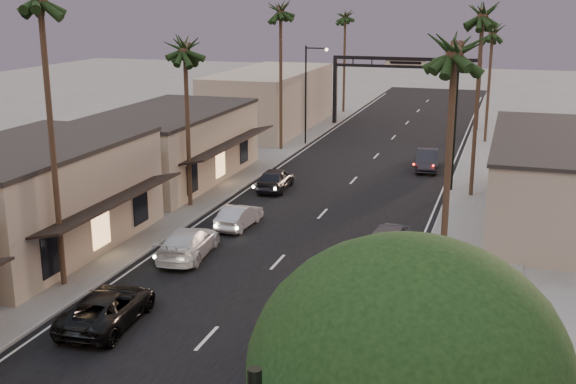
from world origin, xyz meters
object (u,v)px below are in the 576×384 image
Objects in this scene: curbside_black at (376,310)px; palm_lc at (185,43)px; oncoming_silver at (239,216)px; curbside_near at (323,365)px; arch at (405,74)px; palm_ra at (455,42)px; palm_rc at (493,28)px; palm_ld at (281,6)px; palm_far at (345,13)px; oncoming_pickup at (108,308)px; streetlight_right at (451,116)px; palm_rb at (483,9)px; corner_tree at (410,384)px; streetlight_left at (309,87)px.

palm_lc is at bearing 133.74° from curbside_black.
curbside_near is (9.38, -16.21, 0.22)m from oncoming_silver.
arch is 47.17m from palm_ra.
palm_rc is at bearing 83.47° from curbside_black.
palm_ld is 1.08× the size of palm_ra.
arch is at bearing 145.11° from palm_rc.
palm_far is 2.47× the size of oncoming_pickup.
streetlight_right is 19.75m from palm_rc.
streetlight_right is at bearing 84.95° from curbside_black.
palm_ld is 20.42m from palm_rb.
palm_rc is (0.00, 40.00, -0.97)m from palm_ra.
corner_tree is at bearing -80.71° from curbside_black.
corner_tree is 56.74m from palm_rc.
palm_far reaches higher than oncoming_silver.
streetlight_right is 0.68× the size of palm_far.
palm_ra is 1.08× the size of palm_rc.
palm_rb is 3.47× the size of oncoming_silver.
palm_ld is at bearing 147.21° from streetlight_right.
oncoming_pickup is at bearing -113.53° from streetlight_right.
curbside_near reaches higher than curbside_black.
corner_tree is at bearing 121.09° from oncoming_silver.
palm_rb is at bearing -90.00° from palm_rc.
palm_ld is (0.00, 19.00, 1.95)m from palm_lc.
palm_lc reaches higher than oncoming_silver.
palm_rc is (0.00, 20.00, -1.95)m from palm_rb.
palm_rb is (17.20, 8.00, 1.95)m from palm_lc.
palm_rc is at bearing 90.00° from palm_rb.
palm_rb reaches higher than corner_tree.
palm_far is at bearing 96.88° from curbside_near.
arch is at bearing -98.49° from oncoming_pickup.
palm_ra is at bearing -60.98° from palm_ld.
palm_rc is 43.00m from curbside_black.
curbside_black is at bearing -96.28° from palm_rb.
streetlight_left is 20.96m from palm_far.
streetlight_right is 19.78m from palm_ld.
oncoming_silver is 0.84× the size of curbside_black.
curbside_black is at bearing -65.72° from palm_ld.
curbside_black is at bearing -166.70° from oncoming_pickup.
streetlight_right is 1.86× the size of curbside_black.
palm_ld reaches higher than streetlight_left.
corner_tree is 0.98× the size of streetlight_right.
palm_rc is 21.97m from palm_far.
palm_ra is 17.58m from oncoming_pickup.
arch is 25.94m from streetlight_right.
palm_rb is 1.16× the size of palm_rc.
palm_lc reaches higher than curbside_near.
arch is 2.84× the size of oncoming_pickup.
palm_rc is 34.96m from oncoming_silver.
palm_lc is 0.92× the size of palm_far.
palm_far is 46.56m from oncoming_silver.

